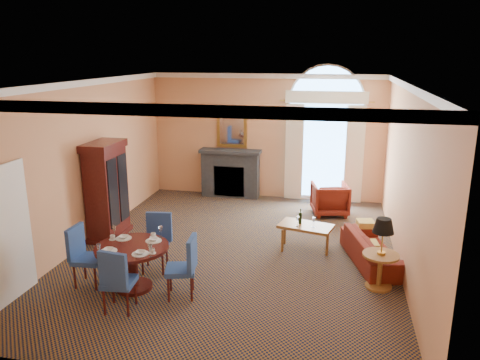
% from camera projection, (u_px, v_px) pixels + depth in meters
% --- Properties ---
extents(ground, '(7.50, 7.50, 0.00)m').
position_uv_depth(ground, '(235.00, 252.00, 8.97)').
color(ground, '#101833').
rests_on(ground, ground).
extents(room_envelope, '(6.04, 7.52, 3.45)m').
position_uv_depth(room_envelope, '(241.00, 117.00, 8.95)').
color(room_envelope, '#E9A36F').
rests_on(room_envelope, ground).
extents(armoire, '(0.57, 1.01, 1.99)m').
position_uv_depth(armoire, '(107.00, 192.00, 9.50)').
color(armoire, '#3B100D').
rests_on(armoire, ground).
extents(dining_table, '(1.17, 1.17, 0.94)m').
position_uv_depth(dining_table, '(132.00, 257.00, 7.44)').
color(dining_table, '#3B100D').
rests_on(dining_table, ground).
extents(dining_chair_north, '(0.51, 0.52, 1.01)m').
position_uv_depth(dining_chair_north, '(157.00, 238.00, 8.16)').
color(dining_chair_north, navy).
rests_on(dining_chair_north, ground).
extents(dining_chair_south, '(0.50, 0.51, 1.01)m').
position_uv_depth(dining_chair_south, '(116.00, 277.00, 6.71)').
color(dining_chair_south, navy).
rests_on(dining_chair_south, ground).
extents(dining_chair_east, '(0.55, 0.55, 1.01)m').
position_uv_depth(dining_chair_east, '(186.00, 263.00, 7.17)').
color(dining_chair_east, navy).
rests_on(dining_chair_east, ground).
extents(dining_chair_west, '(0.48, 0.47, 1.01)m').
position_uv_depth(dining_chair_west, '(82.00, 252.00, 7.58)').
color(dining_chair_west, navy).
rests_on(dining_chair_west, ground).
extents(sofa, '(1.16, 1.92, 0.53)m').
position_uv_depth(sofa, '(373.00, 249.00, 8.45)').
color(sofa, maroon).
rests_on(sofa, ground).
extents(armchair, '(0.97, 0.98, 0.75)m').
position_uv_depth(armchair, '(330.00, 199.00, 11.00)').
color(armchair, maroon).
rests_on(armchair, ground).
extents(coffee_table, '(1.10, 0.78, 0.81)m').
position_uv_depth(coffee_table, '(306.00, 227.00, 8.97)').
color(coffee_table, '#A16830').
rests_on(coffee_table, ground).
extents(side_table, '(0.59, 0.59, 1.16)m').
position_uv_depth(side_table, '(382.00, 245.00, 7.42)').
color(side_table, '#A16830').
rests_on(side_table, ground).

